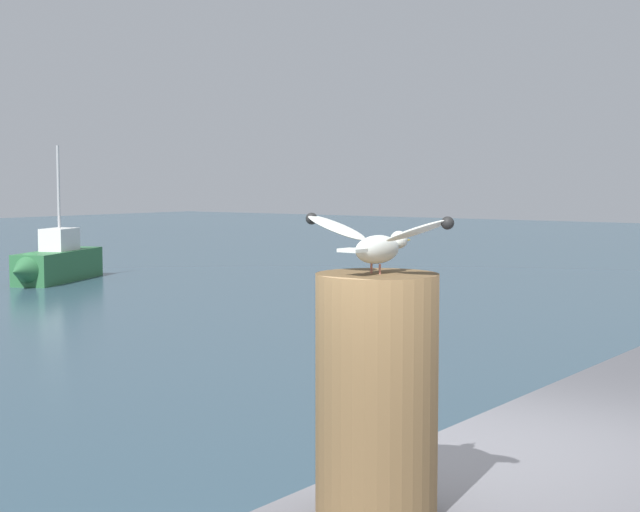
{
  "coord_description": "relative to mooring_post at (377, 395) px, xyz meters",
  "views": [
    {
      "loc": [
        -3.52,
        -2.21,
        2.82
      ],
      "look_at": [
        -0.72,
        -0.13,
        2.55
      ],
      "focal_mm": 53.7,
      "sensor_mm": 36.0,
      "label": 1
    }
  ],
  "objects": [
    {
      "name": "boat_green",
      "position": [
        14.03,
        19.91,
        -1.54
      ],
      "size": [
        4.27,
        2.63,
        3.8
      ],
      "color": "#2D6B3D",
      "rests_on": "ground_plane"
    },
    {
      "name": "seagull",
      "position": [
        0.0,
        -0.0,
        0.55
      ],
      "size": [
        0.39,
        0.62,
        0.21
      ],
      "color": "#C67060",
      "rests_on": "mooring_post"
    },
    {
      "name": "mooring_post",
      "position": [
        0.0,
        0.0,
        0.0
      ],
      "size": [
        0.43,
        0.43,
        0.87
      ],
      "primitive_type": "cylinder",
      "color": "brown",
      "rests_on": "harbor_quay"
    }
  ]
}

